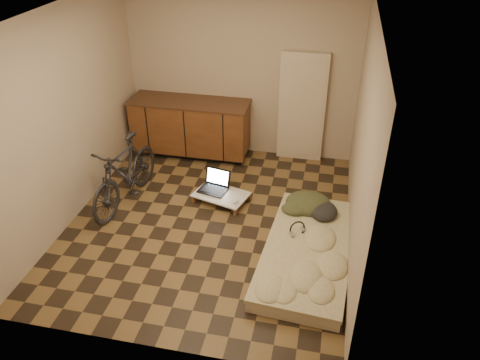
% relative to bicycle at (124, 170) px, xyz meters
% --- Properties ---
extents(room_shell, '(3.50, 4.00, 2.60)m').
position_rel_bicycle_xyz_m(room_shell, '(1.20, -0.20, 0.79)').
color(room_shell, brown).
rests_on(room_shell, ground).
extents(cabinets, '(1.84, 0.62, 0.91)m').
position_rel_bicycle_xyz_m(cabinets, '(0.45, 1.51, -0.05)').
color(cabinets, black).
rests_on(cabinets, ground).
extents(appliance_panel, '(0.70, 0.10, 1.70)m').
position_rel_bicycle_xyz_m(appliance_panel, '(2.15, 1.74, 0.34)').
color(appliance_panel, beige).
rests_on(appliance_panel, ground).
extents(bicycle, '(0.67, 1.63, 1.03)m').
position_rel_bicycle_xyz_m(bicycle, '(0.00, 0.00, 0.00)').
color(bicycle, black).
rests_on(bicycle, ground).
extents(futon, '(1.12, 2.10, 0.17)m').
position_rel_bicycle_xyz_m(futon, '(2.50, -0.64, -0.43)').
color(futon, beige).
rests_on(futon, ground).
extents(clothing_pile, '(0.65, 0.56, 0.25)m').
position_rel_bicycle_xyz_m(clothing_pile, '(2.48, 0.11, -0.22)').
color(clothing_pile, '#373D23').
rests_on(clothing_pile, futon).
extents(headphones, '(0.30, 0.29, 0.15)m').
position_rel_bicycle_xyz_m(headphones, '(2.35, -0.44, -0.26)').
color(headphones, black).
rests_on(headphones, futon).
extents(lap_desk, '(0.81, 0.64, 0.12)m').
position_rel_bicycle_xyz_m(lap_desk, '(1.24, 0.28, -0.41)').
color(lap_desk, brown).
rests_on(lap_desk, ground).
extents(laptop, '(0.43, 0.41, 0.26)m').
position_rel_bicycle_xyz_m(laptop, '(1.12, 0.39, -0.34)').
color(laptop, black).
rests_on(laptop, lap_desk).
extents(mouse, '(0.11, 0.12, 0.04)m').
position_rel_bicycle_xyz_m(mouse, '(1.48, 0.12, -0.38)').
color(mouse, silver).
rests_on(mouse, lap_desk).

